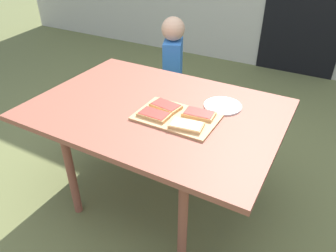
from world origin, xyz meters
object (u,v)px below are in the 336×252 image
pizza_slice_far_left (166,106)px  pizza_slice_near_left (154,114)px  child_left (173,66)px  pizza_slice_far_right (199,114)px  plate_white_right (223,106)px  dining_table (156,116)px  cutting_board (176,117)px  pizza_slice_near_right (186,125)px

pizza_slice_far_left → pizza_slice_near_left: size_ratio=1.07×
pizza_slice_far_left → child_left: (-0.40, 0.82, -0.14)m
pizza_slice_far_right → plate_white_right: pizza_slice_far_right is taller
dining_table → child_left: child_left is taller
dining_table → pizza_slice_far_left: pizza_slice_far_left is taller
pizza_slice_near_left → plate_white_right: (0.28, 0.30, -0.02)m
pizza_slice_far_left → pizza_slice_near_left: (-0.01, -0.12, 0.00)m
plate_white_right → child_left: (-0.67, 0.64, -0.12)m
dining_table → cutting_board: (0.16, -0.05, 0.07)m
cutting_board → pizza_slice_far_right: (0.10, 0.07, 0.02)m
dining_table → pizza_slice_near_left: bearing=-63.4°
pizza_slice_far_right → pizza_slice_far_left: bearing=-177.4°
dining_table → pizza_slice_near_left: 0.14m
dining_table → plate_white_right: 0.39m
pizza_slice_near_right → child_left: child_left is taller
dining_table → cutting_board: size_ratio=3.24×
cutting_board → plate_white_right: cutting_board is taller
pizza_slice_far_left → pizza_slice_near_right: same height
pizza_slice_near_left → plate_white_right: bearing=47.2°
pizza_slice_near_right → pizza_slice_near_left: (-0.20, 0.01, 0.00)m
pizza_slice_near_left → child_left: size_ratio=0.18×
dining_table → pizza_slice_near_right: (0.25, -0.12, 0.08)m
dining_table → pizza_slice_far_right: bearing=4.1°
dining_table → pizza_slice_far_right: (0.26, 0.02, 0.08)m
child_left → cutting_board: bearing=-60.5°
pizza_slice_far_right → pizza_slice_near_right: size_ratio=0.98×
pizza_slice_near_left → plate_white_right: pizza_slice_near_left is taller
pizza_slice_far_right → child_left: bearing=126.4°
pizza_slice_far_right → pizza_slice_far_left: size_ratio=0.98×
child_left → plate_white_right: bearing=-43.7°
pizza_slice_near_right → pizza_slice_near_left: bearing=176.5°
pizza_slice_far_right → child_left: size_ratio=0.18×
pizza_slice_near_left → plate_white_right: size_ratio=0.79×
child_left → dining_table: bearing=-67.8°
dining_table → pizza_slice_near_left: pizza_slice_near_left is taller
dining_table → pizza_slice_near_right: 0.29m
pizza_slice_far_right → pizza_slice_near_left: bearing=-149.0°
cutting_board → pizza_slice_far_right: bearing=34.6°
dining_table → child_left: bearing=112.2°
pizza_slice_far_right → child_left: (-0.60, 0.81, -0.14)m
pizza_slice_near_right → child_left: (-0.59, 0.95, -0.14)m
pizza_slice_near_right → plate_white_right: pizza_slice_near_right is taller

